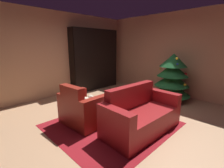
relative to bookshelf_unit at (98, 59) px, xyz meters
The scene contains 11 objects.
ground_plane 3.13m from the bookshelf_unit, 33.63° to the right, with size 7.00×7.00×0.00m, color tan.
wall_back 2.78m from the bookshelf_unit, 28.79° to the left, with size 5.41×0.06×2.76m, color tan.
wall_left 1.65m from the bookshelf_unit, 98.77° to the right, with size 0.06×5.95×2.76m, color tan.
area_rug 3.35m from the bookshelf_unit, 34.76° to the right, with size 2.27×2.43×0.01m, color maroon.
bookshelf_unit is the anchor object (origin of this frame).
armchair_red 3.15m from the bookshelf_unit, 46.63° to the right, with size 0.98×0.77×0.90m.
couch_red 3.61m from the bookshelf_unit, 26.14° to the right, with size 0.84×1.71×0.90m.
coffee_table 3.15m from the bookshelf_unit, 33.52° to the right, with size 0.66×0.66×0.42m.
book_stack_on_table 3.13m from the bookshelf_unit, 33.82° to the right, with size 0.20×0.15×0.06m.
bottle_on_table 2.94m from the bookshelf_unit, 32.79° to the right, with size 0.08×0.08×0.28m.
decorated_tree 2.85m from the bookshelf_unit, 13.72° to the left, with size 1.14×1.14×1.45m.
Camera 1 is at (2.44, -2.45, 1.70)m, focal length 25.78 mm.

